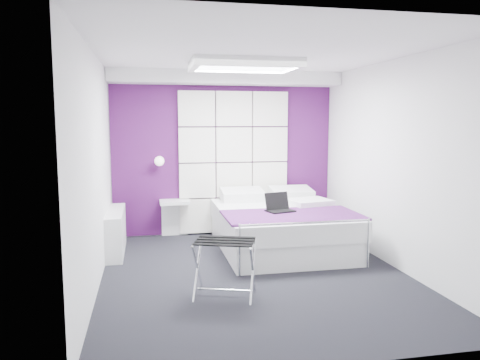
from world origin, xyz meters
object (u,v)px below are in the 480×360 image
Objects in this scene: wall_lamp at (159,161)px; laptop at (279,207)px; nightstand at (175,202)px; bed at (280,227)px; radiator at (116,232)px; luggage_rack at (225,268)px.

wall_lamp is 0.42× the size of laptop.
wall_lamp is 0.32× the size of nightstand.
bed is 1.76m from nightstand.
laptop reaches higher than nightstand.
wall_lamp is 0.12× the size of radiator.
nightstand is (0.23, -0.04, -0.65)m from wall_lamp.
wall_lamp is 0.25× the size of luggage_rack.
luggage_rack is at bearing -141.55° from laptop.
bed is 6.07× the size of laptop.
wall_lamp is at bearing 49.90° from radiator.
wall_lamp is 0.69m from nightstand.
wall_lamp is at bearing 124.29° from laptop.
radiator is 2.28m from luggage_rack.
wall_lamp reaches higher than laptop.
laptop is at bearing -108.62° from bed.
nightstand is at bearing 116.66° from luggage_rack.
radiator is 2.33m from bed.
nightstand is at bearing -10.03° from wall_lamp.
luggage_rack is (0.36, -2.64, -0.27)m from nightstand.
luggage_rack is (0.58, -2.68, -0.92)m from wall_lamp.
nightstand is 0.77× the size of luggage_rack.
bed reaches higher than radiator.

